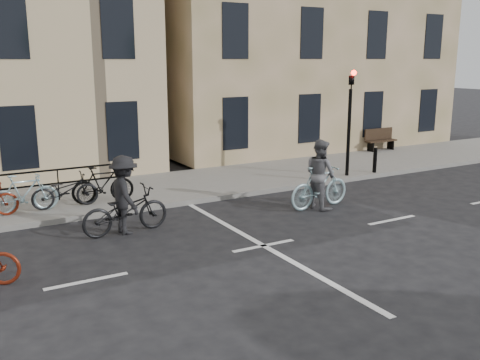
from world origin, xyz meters
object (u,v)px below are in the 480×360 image
cyclist_grey (320,181)px  bench (380,138)px  cyclist_dark (125,203)px  traffic_light (350,110)px

cyclist_grey → bench: bearing=-57.1°
bench → cyclist_grey: 9.82m
cyclist_grey → cyclist_dark: size_ratio=0.94×
cyclist_dark → traffic_light: bearing=-81.4°
cyclist_grey → cyclist_dark: 5.53m
traffic_light → cyclist_grey: bearing=-142.2°
cyclist_grey → cyclist_dark: (-5.50, 0.55, -0.04)m
bench → cyclist_dark: (-13.42, -5.27, 0.08)m
bench → cyclist_dark: bearing=-158.6°
traffic_light → bench: 6.14m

